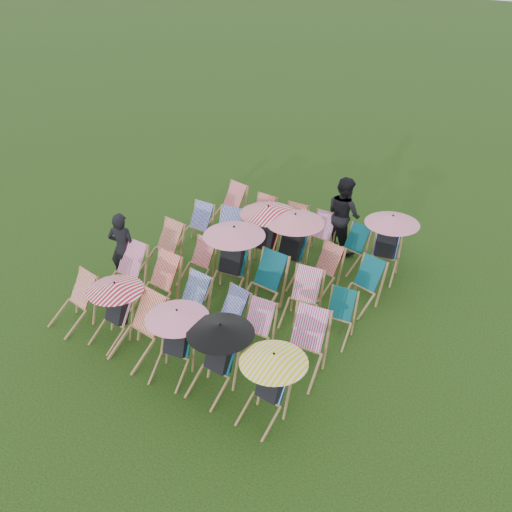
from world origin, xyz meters
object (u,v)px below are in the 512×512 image
Objects in this scene: deckchair_0 at (73,302)px; person_left at (123,249)px; deckchair_5 at (267,386)px; person_rear at (344,214)px; deckchair_29 at (386,245)px.

person_left is at bearing 105.97° from deckchair_0.
person_rear is (-1.36, 5.12, 0.24)m from deckchair_5.
deckchair_29 is 1.27m from person_rear.
deckchair_29 is at bearing 95.65° from deckchair_5.
person_left is at bearing -152.83° from deckchair_29.
person_rear is at bearing -151.25° from person_left.
deckchair_0 is 4.16m from deckchair_5.
deckchair_0 is at bearing -140.37° from deckchair_29.
deckchair_0 is 0.54× the size of person_rear.
person_rear is (3.02, 3.66, 0.09)m from person_left.
person_rear reaches higher than person_left.
person_rear reaches higher than deckchair_5.
deckchair_0 is 1.57m from person_left.
person_left is at bearing 78.57° from person_rear.
person_left reaches higher than deckchair_0.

